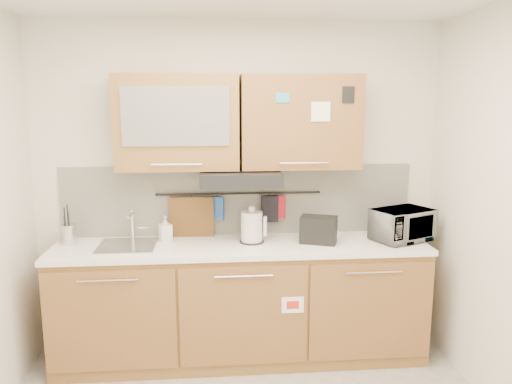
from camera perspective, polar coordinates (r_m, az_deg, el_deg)
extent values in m
plane|color=silver|center=(4.01, -2.01, 0.52)|extent=(3.20, 0.00, 3.20)
cube|color=olive|center=(3.97, -1.69, -12.56)|extent=(2.80, 0.60, 0.88)
cube|color=black|center=(4.14, -1.66, -17.54)|extent=(2.80, 0.54, 0.10)
cube|color=brown|center=(3.74, -16.28, -14.01)|extent=(0.91, 0.02, 0.74)
cylinder|color=silver|center=(3.60, -16.62, -9.67)|extent=(0.41, 0.01, 0.01)
cube|color=brown|center=(3.67, -1.40, -14.03)|extent=(0.91, 0.02, 0.74)
cylinder|color=silver|center=(3.53, -1.40, -9.62)|extent=(0.41, 0.01, 0.01)
cube|color=brown|center=(3.84, 13.03, -13.18)|extent=(0.91, 0.02, 0.74)
cylinder|color=silver|center=(3.71, 13.34, -8.93)|extent=(0.41, 0.01, 0.01)
cube|color=white|center=(3.80, -1.72, -6.23)|extent=(2.82, 0.62, 0.04)
cube|color=silver|center=(4.02, -1.99, -0.91)|extent=(2.80, 0.02, 0.56)
cube|color=olive|center=(3.78, -8.96, 7.88)|extent=(0.90, 0.35, 0.70)
cube|color=silver|center=(3.60, -9.18, 8.54)|extent=(0.76, 0.02, 0.42)
cube|color=brown|center=(3.83, 5.03, 8.00)|extent=(0.90, 0.35, 0.70)
cube|color=white|center=(3.68, 7.41, 9.09)|extent=(0.14, 0.00, 0.14)
cube|color=black|center=(3.75, -1.82, 1.67)|extent=(0.60, 0.46, 0.10)
cube|color=silver|center=(3.86, -14.51, -6.10)|extent=(0.42, 0.40, 0.03)
cylinder|color=silver|center=(3.97, -13.94, -3.72)|extent=(0.03, 0.03, 0.24)
cylinder|color=silver|center=(3.87, -14.18, -2.57)|extent=(0.02, 0.18, 0.02)
cylinder|color=black|center=(3.97, -1.97, -0.17)|extent=(1.30, 0.02, 0.02)
cylinder|color=silver|center=(4.03, -20.67, -4.54)|extent=(0.15, 0.15, 0.15)
cylinder|color=black|center=(4.03, -20.96, -3.61)|extent=(0.01, 0.01, 0.28)
cylinder|color=black|center=(4.00, -20.56, -3.90)|extent=(0.01, 0.01, 0.25)
cylinder|color=black|center=(4.03, -20.66, -3.43)|extent=(0.01, 0.01, 0.30)
cylinder|color=black|center=(4.01, -20.98, -4.13)|extent=(0.01, 0.01, 0.22)
cylinder|color=silver|center=(3.81, -0.49, -4.03)|extent=(0.20, 0.20, 0.24)
sphere|color=silver|center=(3.77, -0.49, -1.94)|extent=(0.05, 0.05, 0.05)
cube|color=silver|center=(3.79, 1.06, -3.93)|extent=(0.03, 0.04, 0.15)
cylinder|color=black|center=(3.84, -0.48, -5.66)|extent=(0.19, 0.19, 0.01)
cube|color=black|center=(3.83, 7.16, -4.30)|extent=(0.31, 0.24, 0.20)
cube|color=black|center=(3.81, 6.47, -2.89)|extent=(0.11, 0.14, 0.01)
cube|color=black|center=(3.80, 7.92, -2.97)|extent=(0.11, 0.14, 0.01)
imported|color=#999999|center=(4.02, 16.37, -3.62)|extent=(0.53, 0.46, 0.25)
imported|color=#999999|center=(3.92, -10.32, -4.10)|extent=(0.12, 0.12, 0.20)
cube|color=brown|center=(4.01, -7.34, -3.63)|extent=(0.35, 0.04, 0.43)
cube|color=#214F98|center=(3.97, -4.46, -1.85)|extent=(0.11, 0.07, 0.19)
cube|color=black|center=(4.00, 1.58, -1.94)|extent=(0.14, 0.05, 0.21)
cube|color=#AC1622|center=(4.01, 2.33, -1.70)|extent=(0.14, 0.08, 0.18)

